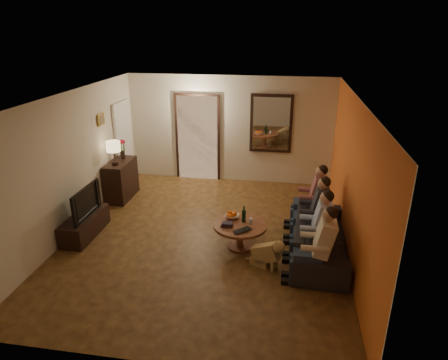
% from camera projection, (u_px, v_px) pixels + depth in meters
% --- Properties ---
extents(floor, '(5.00, 6.00, 0.01)m').
position_uv_depth(floor, '(206.00, 237.00, 7.44)').
color(floor, '#3F2711').
rests_on(floor, ground).
extents(ceiling, '(5.00, 6.00, 0.01)m').
position_uv_depth(ceiling, '(203.00, 97.00, 6.49)').
color(ceiling, white).
rests_on(ceiling, back_wall).
extents(back_wall, '(5.00, 0.02, 2.60)m').
position_uv_depth(back_wall, '(230.00, 130.00, 9.72)').
color(back_wall, beige).
rests_on(back_wall, floor).
extents(front_wall, '(5.00, 0.02, 2.60)m').
position_uv_depth(front_wall, '(146.00, 269.00, 4.21)').
color(front_wall, beige).
rests_on(front_wall, floor).
extents(left_wall, '(0.02, 6.00, 2.60)m').
position_uv_depth(left_wall, '(71.00, 164.00, 7.34)').
color(left_wall, beige).
rests_on(left_wall, floor).
extents(right_wall, '(0.02, 6.00, 2.60)m').
position_uv_depth(right_wall, '(352.00, 180.00, 6.59)').
color(right_wall, beige).
rests_on(right_wall, floor).
extents(orange_accent, '(0.01, 6.00, 2.60)m').
position_uv_depth(orange_accent, '(352.00, 180.00, 6.59)').
color(orange_accent, orange).
rests_on(orange_accent, right_wall).
extents(kitchen_doorway, '(1.00, 0.06, 2.10)m').
position_uv_depth(kitchen_doorway, '(198.00, 138.00, 9.91)').
color(kitchen_doorway, '#FFE0A5').
rests_on(kitchen_doorway, floor).
extents(door_trim, '(1.12, 0.04, 2.22)m').
position_uv_depth(door_trim, '(198.00, 139.00, 9.90)').
color(door_trim, black).
rests_on(door_trim, floor).
extents(fridge_glimpse, '(0.45, 0.03, 1.70)m').
position_uv_depth(fridge_glimpse, '(208.00, 145.00, 9.93)').
color(fridge_glimpse, silver).
rests_on(fridge_glimpse, floor).
extents(mirror_frame, '(1.00, 0.05, 1.40)m').
position_uv_depth(mirror_frame, '(271.00, 124.00, 9.46)').
color(mirror_frame, black).
rests_on(mirror_frame, back_wall).
extents(mirror_glass, '(0.86, 0.02, 1.26)m').
position_uv_depth(mirror_glass, '(271.00, 124.00, 9.43)').
color(mirror_glass, white).
rests_on(mirror_glass, back_wall).
extents(white_door, '(0.06, 0.85, 2.04)m').
position_uv_depth(white_door, '(124.00, 144.00, 9.55)').
color(white_door, white).
rests_on(white_door, floor).
extents(framed_art, '(0.03, 0.28, 0.24)m').
position_uv_depth(framed_art, '(101.00, 119.00, 8.33)').
color(framed_art, '#B28C33').
rests_on(framed_art, left_wall).
extents(art_canvas, '(0.01, 0.22, 0.18)m').
position_uv_depth(art_canvas, '(102.00, 119.00, 8.32)').
color(art_canvas, brown).
rests_on(art_canvas, left_wall).
extents(dresser, '(0.45, 0.97, 0.86)m').
position_uv_depth(dresser, '(121.00, 180.00, 8.99)').
color(dresser, black).
rests_on(dresser, floor).
extents(table_lamp, '(0.30, 0.30, 0.54)m').
position_uv_depth(table_lamp, '(114.00, 153.00, 8.53)').
color(table_lamp, beige).
rests_on(table_lamp, dresser).
extents(flower_vase, '(0.14, 0.14, 0.44)m').
position_uv_depth(flower_vase, '(122.00, 149.00, 8.96)').
color(flower_vase, red).
rests_on(flower_vase, dresser).
extents(tv_stand, '(0.45, 1.19, 0.40)m').
position_uv_depth(tv_stand, '(85.00, 225.00, 7.46)').
color(tv_stand, black).
rests_on(tv_stand, floor).
extents(tv, '(0.98, 0.13, 0.57)m').
position_uv_depth(tv, '(81.00, 202.00, 7.28)').
color(tv, black).
rests_on(tv, tv_stand).
extents(sofa, '(2.26, 1.00, 0.65)m').
position_uv_depth(sofa, '(321.00, 236.00, 6.82)').
color(sofa, black).
rests_on(sofa, floor).
extents(person_a, '(0.60, 0.40, 1.20)m').
position_uv_depth(person_a, '(319.00, 249.00, 5.90)').
color(person_a, tan).
rests_on(person_a, sofa).
extents(person_b, '(0.60, 0.40, 1.20)m').
position_uv_depth(person_b, '(317.00, 230.00, 6.46)').
color(person_b, tan).
rests_on(person_b, sofa).
extents(person_c, '(0.60, 0.40, 1.20)m').
position_uv_depth(person_c, '(315.00, 214.00, 7.01)').
color(person_c, tan).
rests_on(person_c, sofa).
extents(person_d, '(0.60, 0.40, 1.20)m').
position_uv_depth(person_d, '(314.00, 200.00, 7.56)').
color(person_d, tan).
rests_on(person_d, sofa).
extents(dog, '(0.61, 0.44, 0.56)m').
position_uv_depth(dog, '(266.00, 252.00, 6.44)').
color(dog, '#9A7A47').
rests_on(dog, floor).
extents(coffee_table, '(1.14, 1.14, 0.45)m').
position_uv_depth(coffee_table, '(240.00, 235.00, 7.05)').
color(coffee_table, brown).
rests_on(coffee_table, floor).
extents(bowl, '(0.26, 0.26, 0.06)m').
position_uv_depth(bowl, '(232.00, 216.00, 7.18)').
color(bowl, white).
rests_on(bowl, coffee_table).
extents(oranges, '(0.20, 0.20, 0.08)m').
position_uv_depth(oranges, '(232.00, 213.00, 7.16)').
color(oranges, orange).
rests_on(oranges, bowl).
extents(wine_bottle, '(0.07, 0.07, 0.31)m').
position_uv_depth(wine_bottle, '(244.00, 214.00, 6.99)').
color(wine_bottle, black).
rests_on(wine_bottle, coffee_table).
extents(wine_glass, '(0.06, 0.06, 0.10)m').
position_uv_depth(wine_glass, '(251.00, 221.00, 6.96)').
color(wine_glass, silver).
rests_on(wine_glass, coffee_table).
extents(book_stack, '(0.20, 0.15, 0.07)m').
position_uv_depth(book_stack, '(227.00, 224.00, 6.89)').
color(book_stack, black).
rests_on(book_stack, coffee_table).
extents(laptop, '(0.39, 0.38, 0.03)m').
position_uv_depth(laptop, '(244.00, 232.00, 6.69)').
color(laptop, black).
rests_on(laptop, coffee_table).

